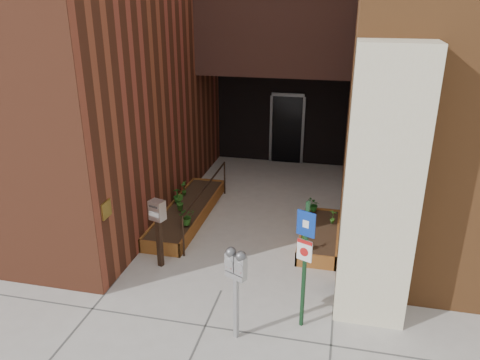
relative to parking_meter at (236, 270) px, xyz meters
The scene contains 14 objects.
ground 1.73m from the parking_meter, 115.95° to the left, with size 80.00×80.00×0.00m, color #9E9991.
planter_left 4.49m from the parking_meter, 118.74° to the left, with size 0.90×3.60×0.30m.
planter_right 3.65m from the parking_meter, 72.39° to the left, with size 0.80×2.20×0.30m.
handrail 4.12m from the parking_meter, 112.93° to the left, with size 0.04×3.34×0.90m.
parking_meter is the anchor object (origin of this frame).
sign_post 1.08m from the parking_meter, 27.13° to the left, with size 0.28×0.13×2.19m.
payment_dropbox 2.56m from the parking_meter, 138.85° to the left, with size 0.33×0.28×1.40m.
shrub_left_a 3.50m from the parking_meter, 121.62° to the left, with size 0.36×0.36×0.40m, color #214F16.
shrub_left_b 4.28m from the parking_meter, 121.38° to the left, with size 0.20×0.20×0.37m, color #265618.
shrub_left_c 4.72m from the parking_meter, 120.94° to the left, with size 0.20×0.20×0.36m, color #24611B.
shrub_left_d 5.11m from the parking_meter, 118.30° to the left, with size 0.19×0.19×0.36m, color #275719.
shrub_right_a 2.66m from the parking_meter, 71.62° to the left, with size 0.16×0.16×0.29m, color #225819.
shrub_right_b 3.98m from the parking_meter, 70.50° to the left, with size 0.17×0.17×0.33m, color #2A5B1A.
shrub_right_c 4.37m from the parking_meter, 78.64° to the left, with size 0.27×0.27×0.30m, color #185619.
Camera 1 is at (1.91, -6.85, 4.97)m, focal length 35.00 mm.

